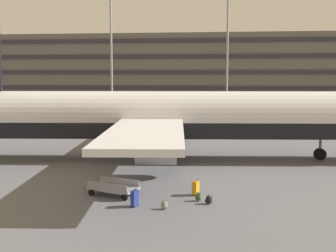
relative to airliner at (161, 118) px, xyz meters
name	(u,v)px	position (x,y,z in m)	size (l,w,h in m)	color
ground_plane	(114,155)	(-4.06, 1.48, -3.22)	(600.00, 600.00, 0.00)	#5B5B60
terminal_structure	(175,72)	(-4.06, 53.50, 3.75)	(125.48, 16.30, 13.94)	#605B56
airliner	(161,118)	(0.00, 0.00, 0.00)	(36.76, 29.70, 10.66)	silver
light_mast_left	(111,44)	(-13.57, 40.06, 8.42)	(1.80, 0.50, 19.95)	gray
light_mast_center_left	(228,41)	(5.82, 40.06, 8.73)	(1.80, 0.50, 20.56)	gray
suitcase_scuffed	(196,188)	(3.10, -9.80, -2.82)	(0.41, 0.49, 0.90)	orange
suitcase_teal	(134,198)	(0.22, -12.19, -2.79)	(0.33, 0.49, 0.92)	navy
backpack_silver	(198,197)	(3.27, -10.89, -2.99)	(0.27, 0.33, 0.52)	#264C26
backpack_small	(164,205)	(1.73, -12.44, -3.02)	(0.38, 0.35, 0.46)	gray
backpack_red	(208,200)	(3.81, -11.35, -3.01)	(0.41, 0.44, 0.49)	black
baggage_cart	(113,188)	(-1.28, -10.37, -2.80)	(3.33, 2.11, 0.82)	gray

